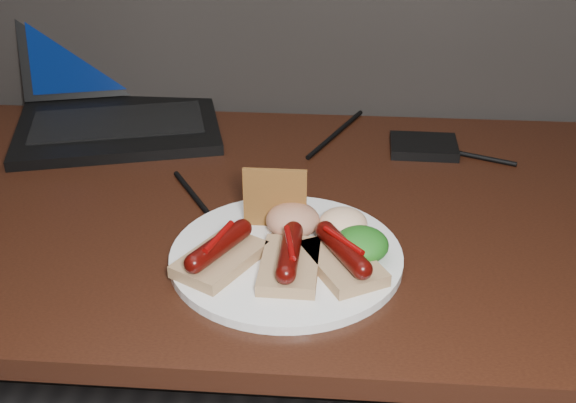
{
  "coord_description": "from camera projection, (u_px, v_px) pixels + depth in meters",
  "views": [
    {
      "loc": [
        0.22,
        0.47,
        1.27
      ],
      "look_at": [
        0.15,
        1.27,
        0.82
      ],
      "focal_mm": 45.0,
      "sensor_mm": 36.0,
      "label": 1
    }
  ],
  "objects": [
    {
      "name": "salsa_mound",
      "position": [
        293.0,
        220.0,
        0.96
      ],
      "size": [
        0.07,
        0.07,
        0.04
      ],
      "primitive_type": "ellipsoid",
      "color": "maroon",
      "rests_on": "plate"
    },
    {
      "name": "coleslaw_mound",
      "position": [
        343.0,
        223.0,
        0.95
      ],
      "size": [
        0.06,
        0.06,
        0.04
      ],
      "primitive_type": "ellipsoid",
      "color": "#F0E6D0",
      "rests_on": "plate"
    },
    {
      "name": "crispbread",
      "position": [
        275.0,
        198.0,
        0.96
      ],
      "size": [
        0.09,
        0.01,
        0.08
      ],
      "primitive_type": "cube",
      "color": "#AC712F",
      "rests_on": "plate"
    },
    {
      "name": "laptop",
      "position": [
        116.0,
        92.0,
        1.31
      ],
      "size": [
        0.43,
        0.43,
        0.25
      ],
      "color": "black",
      "rests_on": "desk"
    },
    {
      "name": "desk_cables",
      "position": [
        231.0,
        163.0,
        1.17
      ],
      "size": [
        0.91,
        0.43,
        0.01
      ],
      "color": "black",
      "rests_on": "desk"
    },
    {
      "name": "desk",
      "position": [
        193.0,
        253.0,
        1.11
      ],
      "size": [
        1.4,
        0.7,
        0.75
      ],
      "color": "black",
      "rests_on": "ground"
    },
    {
      "name": "bread_sausage_right",
      "position": [
        343.0,
        257.0,
        0.88
      ],
      "size": [
        0.12,
        0.13,
        0.04
      ],
      "color": "tan",
      "rests_on": "plate"
    },
    {
      "name": "salad_greens",
      "position": [
        361.0,
        244.0,
        0.91
      ],
      "size": [
        0.07,
        0.07,
        0.04
      ],
      "primitive_type": "ellipsoid",
      "color": "#194F0F",
      "rests_on": "plate"
    },
    {
      "name": "bread_sausage_left",
      "position": [
        220.0,
        253.0,
        0.89
      ],
      "size": [
        0.12,
        0.13,
        0.04
      ],
      "color": "tan",
      "rests_on": "plate"
    },
    {
      "name": "bread_sausage_center",
      "position": [
        290.0,
        259.0,
        0.88
      ],
      "size": [
        0.07,
        0.12,
        0.04
      ],
      "color": "tan",
      "rests_on": "plate"
    },
    {
      "name": "hard_drive",
      "position": [
        424.0,
        146.0,
        1.21
      ],
      "size": [
        0.11,
        0.09,
        0.02
      ],
      "primitive_type": "cube",
      "rotation": [
        0.0,
        0.0,
        -0.02
      ],
      "color": "black",
      "rests_on": "desk"
    },
    {
      "name": "plate",
      "position": [
        286.0,
        256.0,
        0.93
      ],
      "size": [
        0.33,
        0.33,
        0.01
      ],
      "primitive_type": "cylinder",
      "rotation": [
        0.0,
        0.0,
        0.11
      ],
      "color": "white",
      "rests_on": "desk"
    }
  ]
}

